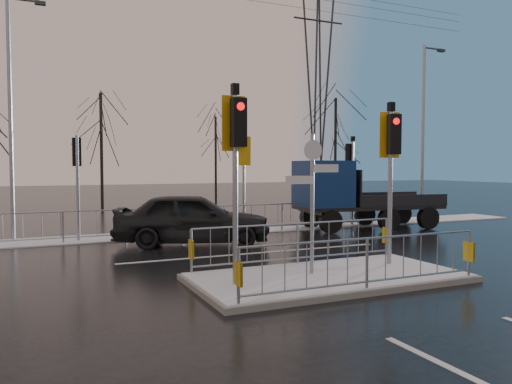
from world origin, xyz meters
name	(u,v)px	position (x,y,z in m)	size (l,w,h in m)	color
ground	(328,281)	(0.00, 0.00, 0.00)	(120.00, 120.00, 0.00)	black
snow_verge	(204,232)	(0.00, 8.60, 0.02)	(30.00, 2.00, 0.04)	white
lane_markings	(337,284)	(0.00, -0.33, 0.00)	(8.00, 11.38, 0.01)	silver
traffic_island	(327,263)	(-0.01, 0.01, 0.39)	(6.00, 3.04, 4.15)	slate
far_kerb_fixtures	(216,207)	(0.29, 8.09, 1.02)	(18.00, 0.65, 3.83)	gray
car_far_lane	(193,218)	(-1.23, 6.06, 0.84)	(1.99, 4.94, 1.68)	black
flatbed_truck	(342,193)	(5.31, 7.33, 1.45)	(6.10, 2.86, 2.72)	black
tree_far_a	(101,128)	(-2.00, 22.00, 4.82)	(3.75, 3.75, 7.08)	black
tree_far_b	(216,142)	(6.00, 24.00, 4.18)	(3.25, 3.25, 6.14)	black
tree_far_c	(336,129)	(14.00, 21.00, 5.15)	(4.00, 4.00, 7.55)	black
street_lamp_right	(424,125)	(10.57, 8.50, 4.39)	(1.25, 0.18, 8.00)	gray
street_lamp_left	(12,107)	(-6.43, 9.50, 4.49)	(1.25, 0.18, 8.20)	gray
pylon_wires	(307,71)	(16.88, 30.00, 11.03)	(70.00, 2.38, 19.97)	#2D3033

